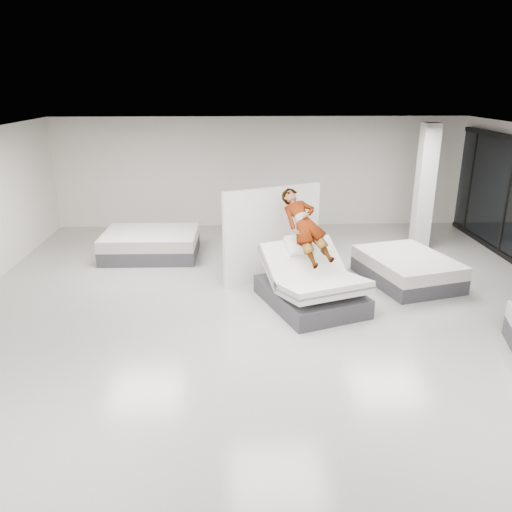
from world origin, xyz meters
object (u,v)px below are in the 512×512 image
person (305,238)px  flat_bed_left_far (151,244)px  remote (323,252)px  column (425,188)px  flat_bed_right_far (407,269)px  hero_bed (311,286)px  divider_panel (272,235)px

person → flat_bed_left_far: size_ratio=0.76×
remote → flat_bed_left_far: 4.88m
remote → flat_bed_left_far: remote is taller
flat_bed_left_far → column: column is taller
person → flat_bed_right_far: 2.69m
flat_bed_right_far → column: column is taller
remote → flat_bed_right_far: bearing=7.8°
hero_bed → person: (-0.11, 0.30, 0.89)m
hero_bed → remote: (0.22, 0.05, 0.67)m
divider_panel → flat_bed_left_far: bearing=125.3°
hero_bed → column: 4.84m
divider_panel → flat_bed_right_far: size_ratio=0.92×
divider_panel → flat_bed_right_far: (2.92, -0.22, -0.74)m
hero_bed → flat_bed_left_far: size_ratio=1.07×
flat_bed_left_far → hero_bed: bearing=-40.7°
person → flat_bed_left_far: bearing=121.2°
person → column: size_ratio=0.54×
person → column: 4.57m
hero_bed → person: person is taller
hero_bed → divider_panel: (-0.66, 1.35, 0.64)m
person → column: bearing=21.5°
divider_panel → flat_bed_right_far: bearing=-28.5°
person → flat_bed_left_far: person is taller
remote → divider_panel: divider_panel is taller
divider_panel → flat_bed_left_far: size_ratio=0.98×
person → flat_bed_right_far: (2.37, 0.83, -0.99)m
divider_panel → flat_bed_left_far: divider_panel is taller
flat_bed_right_far → column: 2.76m
divider_panel → remote: bearing=-80.3°
hero_bed → divider_panel: divider_panel is taller
person → remote: bearing=-57.8°
hero_bed → column: bearing=45.2°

